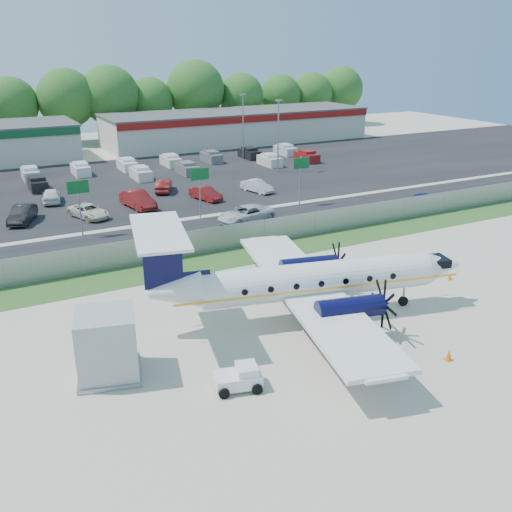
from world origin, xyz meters
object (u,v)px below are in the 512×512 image
pushback_tug (240,377)px  baggage_cart_near (323,325)px  aircraft (310,280)px  service_container (107,347)px  baggage_cart_far (374,358)px

pushback_tug → baggage_cart_near: size_ratio=1.08×
pushback_tug → aircraft: bearing=34.5°
baggage_cart_near → service_container: (-11.87, 1.26, 1.08)m
service_container → pushback_tug: bearing=-37.6°
aircraft → pushback_tug: 8.77m
pushback_tug → baggage_cart_far: 7.03m
aircraft → baggage_cart_far: bearing=-91.8°
pushback_tug → baggage_cart_near: 7.18m
aircraft → baggage_cart_near: 2.86m
pushback_tug → baggage_cart_near: pushback_tug is taller
aircraft → baggage_cart_near: size_ratio=8.98×
baggage_cart_near → pushback_tug: bearing=-157.3°
pushback_tug → baggage_cart_far: bearing=-12.6°
aircraft → baggage_cart_far: 6.65m
baggage_cart_near → baggage_cart_far: baggage_cart_far is taller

